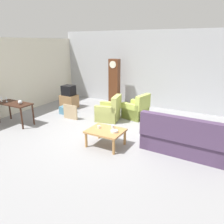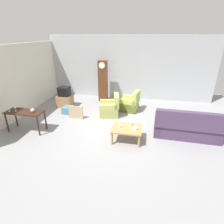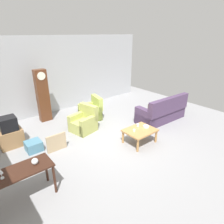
# 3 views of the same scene
# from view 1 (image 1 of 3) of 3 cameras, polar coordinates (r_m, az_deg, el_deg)

# --- Properties ---
(ground_plane) EXTENTS (10.40, 10.40, 0.00)m
(ground_plane) POSITION_cam_1_polar(r_m,az_deg,el_deg) (6.85, -1.60, -5.58)
(ground_plane) COLOR gray
(garage_door_wall) EXTENTS (8.40, 0.16, 3.20)m
(garage_door_wall) POSITION_cam_1_polar(r_m,az_deg,el_deg) (9.63, 9.40, 10.94)
(garage_door_wall) COLOR #ADAFB5
(garage_door_wall) RESTS_ON ground_plane
(pegboard_wall_left) EXTENTS (0.12, 6.40, 2.88)m
(pegboard_wall_left) POSITION_cam_1_polar(r_m,az_deg,el_deg) (9.49, -23.09, 8.69)
(pegboard_wall_left) COLOR silver
(pegboard_wall_left) RESTS_ON ground_plane
(couch_floral) EXTENTS (2.13, 0.96, 1.04)m
(couch_floral) POSITION_cam_1_polar(r_m,az_deg,el_deg) (5.86, 18.24, -6.96)
(couch_floral) COLOR #4C3856
(couch_floral) RESTS_ON ground_plane
(armchair_olive_near) EXTENTS (0.93, 0.91, 0.92)m
(armchair_olive_near) POSITION_cam_1_polar(r_m,az_deg,el_deg) (7.88, -0.74, -0.00)
(armchair_olive_near) COLOR tan
(armchair_olive_near) RESTS_ON ground_plane
(armchair_olive_far) EXTENTS (0.92, 0.90, 0.92)m
(armchair_olive_far) POSITION_cam_1_polar(r_m,az_deg,el_deg) (8.15, 6.41, 0.50)
(armchair_olive_far) COLOR #B0C257
(armchair_olive_far) RESTS_ON ground_plane
(coffee_table_wood) EXTENTS (0.96, 0.76, 0.46)m
(coffee_table_wood) POSITION_cam_1_polar(r_m,az_deg,el_deg) (5.92, -1.68, -5.35)
(coffee_table_wood) COLOR #B27F47
(coffee_table_wood) RESTS_ON ground_plane
(console_table_dark) EXTENTS (1.30, 0.56, 0.75)m
(console_table_dark) POSITION_cam_1_polar(r_m,az_deg,el_deg) (8.14, -24.20, 1.47)
(console_table_dark) COLOR #381E14
(console_table_dark) RESTS_ON ground_plane
(grandfather_clock) EXTENTS (0.44, 0.30, 2.04)m
(grandfather_clock) POSITION_cam_1_polar(r_m,az_deg,el_deg) (9.54, 0.62, 7.63)
(grandfather_clock) COLOR #562D19
(grandfather_clock) RESTS_ON ground_plane
(tv_stand_cabinet) EXTENTS (0.68, 0.52, 0.55)m
(tv_stand_cabinet) POSITION_cam_1_polar(r_m,az_deg,el_deg) (9.59, -11.13, 2.75)
(tv_stand_cabinet) COLOR #997047
(tv_stand_cabinet) RESTS_ON ground_plane
(tv_crt) EXTENTS (0.48, 0.44, 0.42)m
(tv_crt) POSITION_cam_1_polar(r_m,az_deg,el_deg) (9.48, -11.31, 5.58)
(tv_crt) COLOR black
(tv_crt) RESTS_ON tv_stand_cabinet
(framed_picture_leaning) EXTENTS (0.60, 0.05, 0.53)m
(framed_picture_leaning) POSITION_cam_1_polar(r_m,az_deg,el_deg) (8.15, -10.85, -0.00)
(framed_picture_leaning) COLOR tan
(framed_picture_leaning) RESTS_ON ground_plane
(storage_box_blue) EXTENTS (0.44, 0.44, 0.30)m
(storage_box_blue) POSITION_cam_1_polar(r_m,az_deg,el_deg) (8.84, -11.73, 0.57)
(storage_box_blue) COLOR teal
(storage_box_blue) RESTS_ON ground_plane
(glass_dome_cloche) EXTENTS (0.14, 0.14, 0.14)m
(glass_dome_cloche) POSITION_cam_1_polar(r_m,az_deg,el_deg) (7.84, -22.92, 2.40)
(glass_dome_cloche) COLOR silver
(glass_dome_cloche) RESTS_ON console_table_dark
(cup_white_porcelain) EXTENTS (0.08, 0.08, 0.08)m
(cup_white_porcelain) POSITION_cam_1_polar(r_m,az_deg,el_deg) (6.01, -3.45, -3.90)
(cup_white_porcelain) COLOR white
(cup_white_porcelain) RESTS_ON coffee_table_wood
(cup_blue_rimmed) EXTENTS (0.08, 0.08, 0.09)m
(cup_blue_rimmed) POSITION_cam_1_polar(r_m,az_deg,el_deg) (5.99, 0.23, -3.89)
(cup_blue_rimmed) COLOR silver
(cup_blue_rimmed) RESTS_ON coffee_table_wood
(bowl_white_stacked) EXTENTS (0.19, 0.19, 0.06)m
(bowl_white_stacked) POSITION_cam_1_polar(r_m,az_deg,el_deg) (5.75, 0.57, -5.04)
(bowl_white_stacked) COLOR white
(bowl_white_stacked) RESTS_ON coffee_table_wood
(wine_glass_tall) EXTENTS (0.07, 0.07, 0.18)m
(wine_glass_tall) POSITION_cam_1_polar(r_m,az_deg,el_deg) (8.43, -27.02, 3.22)
(wine_glass_tall) COLOR silver
(wine_glass_tall) RESTS_ON console_table_dark
(wine_glass_mid) EXTENTS (0.07, 0.07, 0.22)m
(wine_glass_mid) POSITION_cam_1_polar(r_m,az_deg,el_deg) (8.29, -25.95, 3.32)
(wine_glass_mid) COLOR silver
(wine_glass_mid) RESTS_ON console_table_dark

